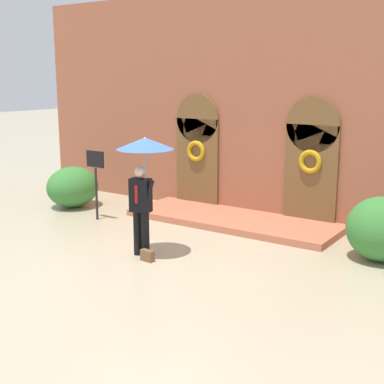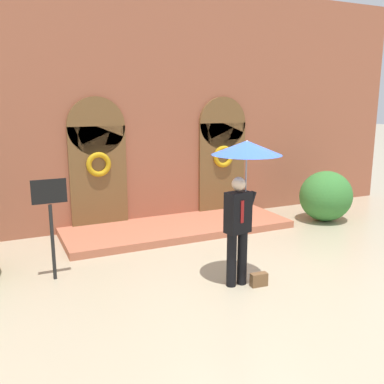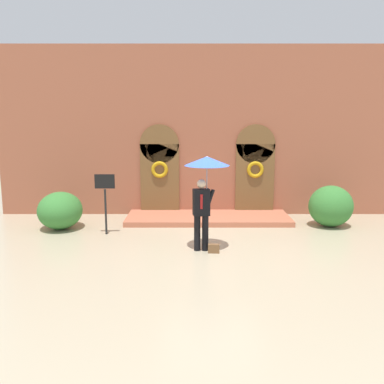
{
  "view_description": "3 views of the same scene",
  "coord_description": "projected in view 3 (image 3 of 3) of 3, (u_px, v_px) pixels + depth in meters",
  "views": [
    {
      "loc": [
        6.26,
        -7.85,
        3.49
      ],
      "look_at": [
        -0.24,
        1.66,
        0.99
      ],
      "focal_mm": 50.0,
      "sensor_mm": 36.0,
      "label": 1
    },
    {
      "loc": [
        -3.7,
        -5.67,
        2.98
      ],
      "look_at": [
        -0.38,
        1.48,
        1.27
      ],
      "focal_mm": 40.0,
      "sensor_mm": 36.0,
      "label": 2
    },
    {
      "loc": [
        -0.52,
        -10.33,
        3.34
      ],
      "look_at": [
        -0.48,
        1.58,
        1.19
      ],
      "focal_mm": 40.0,
      "sensor_mm": 36.0,
      "label": 3
    }
  ],
  "objects": [
    {
      "name": "ground_plane",
      "position": [
        211.0,
        250.0,
        10.76
      ],
      "size": [
        80.0,
        80.0,
        0.0
      ],
      "primitive_type": "plane",
      "color": "tan"
    },
    {
      "name": "building_facade",
      "position": [
        206.0,
        135.0,
        14.38
      ],
      "size": [
        14.0,
        2.3,
        5.6
      ],
      "color": "#9E563D",
      "rests_on": "ground"
    },
    {
      "name": "person_with_umbrella",
      "position": [
        204.0,
        175.0,
        10.38
      ],
      "size": [
        1.1,
        1.1,
        2.36
      ],
      "color": "black",
      "rests_on": "ground"
    },
    {
      "name": "handbag",
      "position": [
        212.0,
        249.0,
        10.5
      ],
      "size": [
        0.29,
        0.14,
        0.22
      ],
      "primitive_type": "cube",
      "rotation": [
        0.0,
        0.0,
        -0.08
      ],
      "color": "brown",
      "rests_on": "ground"
    },
    {
      "name": "sign_post",
      "position": [
        104.0,
        194.0,
        11.98
      ],
      "size": [
        0.56,
        0.06,
        1.72
      ],
      "color": "black",
      "rests_on": "ground"
    },
    {
      "name": "shrub_left",
      "position": [
        59.0,
        211.0,
        12.67
      ],
      "size": [
        1.3,
        1.47,
        1.1
      ],
      "primitive_type": "ellipsoid",
      "color": "#387A33",
      "rests_on": "ground"
    },
    {
      "name": "shrub_right",
      "position": [
        329.0,
        206.0,
        12.96
      ],
      "size": [
        1.33,
        1.24,
        1.25
      ],
      "primitive_type": "ellipsoid",
      "color": "#387A33",
      "rests_on": "ground"
    }
  ]
}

